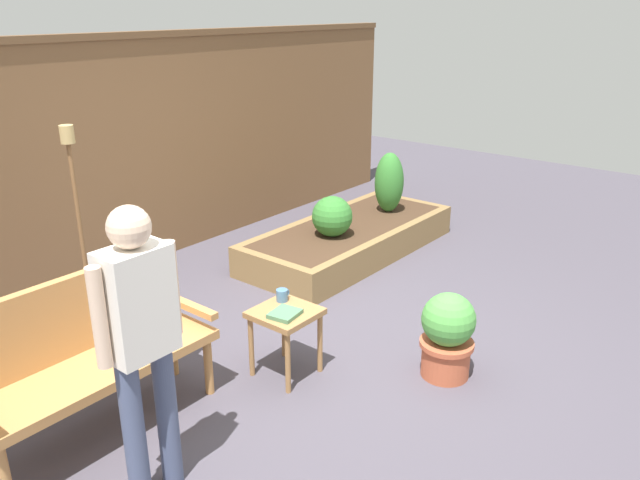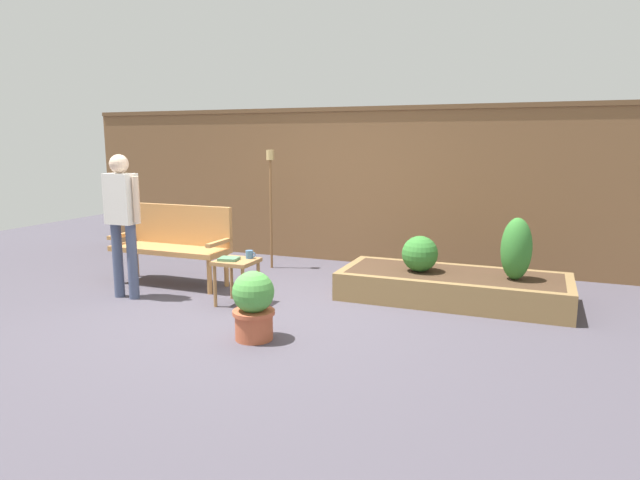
# 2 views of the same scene
# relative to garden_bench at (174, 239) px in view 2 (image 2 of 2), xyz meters

# --- Properties ---
(ground_plane) EXTENTS (14.00, 14.00, 0.00)m
(ground_plane) POSITION_rel_garden_bench_xyz_m (1.46, -0.64, -0.54)
(ground_plane) COLOR #47424C
(fence_back) EXTENTS (8.40, 0.14, 2.16)m
(fence_back) POSITION_rel_garden_bench_xyz_m (1.46, 1.96, 0.55)
(fence_back) COLOR brown
(fence_back) RESTS_ON ground_plane
(garden_bench) EXTENTS (1.44, 0.48, 0.94)m
(garden_bench) POSITION_rel_garden_bench_xyz_m (0.00, 0.00, 0.00)
(garden_bench) COLOR #B77F47
(garden_bench) RESTS_ON ground_plane
(side_table) EXTENTS (0.40, 0.40, 0.48)m
(side_table) POSITION_rel_garden_bench_xyz_m (1.15, -0.51, -0.15)
(side_table) COLOR #9E7042
(side_table) RESTS_ON ground_plane
(cup_on_table) EXTENTS (0.11, 0.08, 0.08)m
(cup_on_table) POSITION_rel_garden_bench_xyz_m (1.25, -0.40, -0.02)
(cup_on_table) COLOR teal
(cup_on_table) RESTS_ON side_table
(book_on_table) EXTENTS (0.22, 0.20, 0.03)m
(book_on_table) POSITION_rel_garden_bench_xyz_m (1.09, -0.56, -0.05)
(book_on_table) COLOR #4C7A56
(book_on_table) RESTS_ON side_table
(potted_boxwood) EXTENTS (0.37, 0.37, 0.60)m
(potted_boxwood) POSITION_rel_garden_bench_xyz_m (1.82, -1.37, -0.23)
(potted_boxwood) COLOR #B75638
(potted_boxwood) RESTS_ON ground_plane
(raised_planter_bed) EXTENTS (2.40, 1.00, 0.30)m
(raised_planter_bed) POSITION_rel_garden_bench_xyz_m (3.23, 0.49, -0.39)
(raised_planter_bed) COLOR olive
(raised_planter_bed) RESTS_ON ground_plane
(shrub_near_bench) EXTENTS (0.39, 0.39, 0.39)m
(shrub_near_bench) POSITION_rel_garden_bench_xyz_m (2.88, 0.44, -0.05)
(shrub_near_bench) COLOR brown
(shrub_near_bench) RESTS_ON raised_planter_bed
(shrub_far_corner) EXTENTS (0.31, 0.31, 0.64)m
(shrub_far_corner) POSITION_rel_garden_bench_xyz_m (3.86, 0.44, 0.07)
(shrub_far_corner) COLOR brown
(shrub_far_corner) RESTS_ON raised_planter_bed
(tiki_torch) EXTENTS (0.10, 0.10, 1.58)m
(tiki_torch) POSITION_rel_garden_bench_xyz_m (0.71, 1.16, 0.55)
(tiki_torch) COLOR brown
(tiki_torch) RESTS_ON ground_plane
(person_by_bench) EXTENTS (0.47, 0.20, 1.56)m
(person_by_bench) POSITION_rel_garden_bench_xyz_m (-0.11, -0.74, 0.39)
(person_by_bench) COLOR #475170
(person_by_bench) RESTS_ON ground_plane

